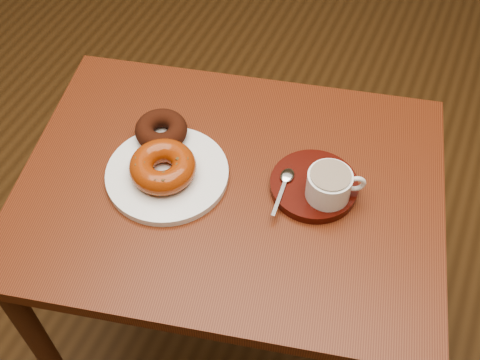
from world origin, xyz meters
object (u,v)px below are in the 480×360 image
at_px(donut_plate, 167,174).
at_px(coffee_cup, 330,185).
at_px(cafe_table, 231,219).
at_px(saucer, 314,186).

relative_size(donut_plate, coffee_cup, 2.25).
xyz_separation_m(donut_plate, coffee_cup, (0.29, 0.06, 0.04)).
height_order(cafe_table, coffee_cup, coffee_cup).
distance_m(saucer, coffee_cup, 0.05).
relative_size(cafe_table, coffee_cup, 8.76).
distance_m(cafe_table, donut_plate, 0.17).
bearing_deg(coffee_cup, saucer, 129.17).
bearing_deg(donut_plate, coffee_cup, 12.55).
relative_size(saucer, coffee_cup, 1.59).
bearing_deg(cafe_table, donut_plate, -177.31).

